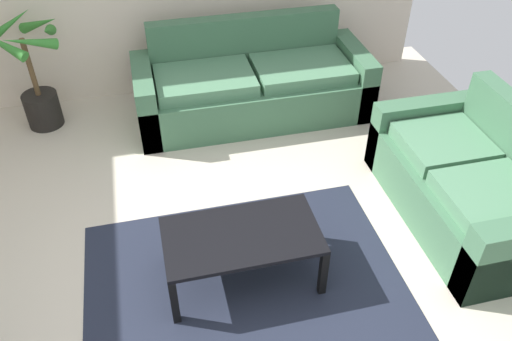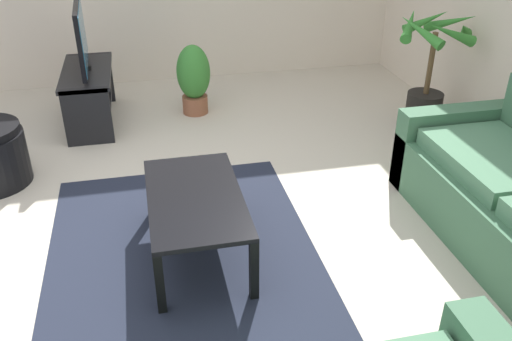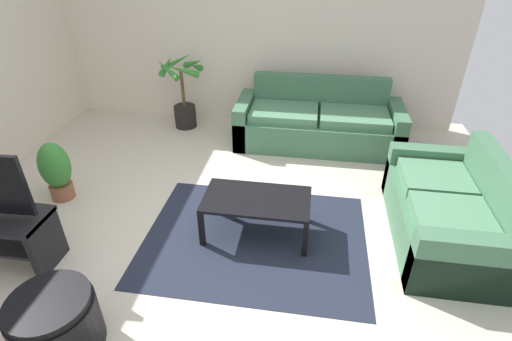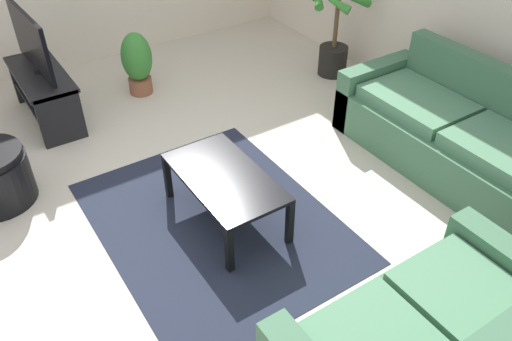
% 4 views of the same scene
% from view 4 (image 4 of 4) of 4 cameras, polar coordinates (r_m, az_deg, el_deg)
% --- Properties ---
extents(ground_plane, '(6.60, 6.60, 0.00)m').
position_cam_4_polar(ground_plane, '(4.47, -8.34, -2.90)').
color(ground_plane, beige).
extents(couch_main, '(2.29, 0.90, 0.90)m').
position_cam_4_polar(couch_main, '(4.92, 21.59, 3.18)').
color(couch_main, '#3F6B4C').
rests_on(couch_main, ground).
extents(tv_stand, '(1.10, 0.45, 0.53)m').
position_cam_4_polar(tv_stand, '(5.69, -22.19, 8.25)').
color(tv_stand, black).
rests_on(tv_stand, ground).
extents(tv, '(1.02, 0.10, 0.61)m').
position_cam_4_polar(tv, '(5.49, -23.41, 12.85)').
color(tv, black).
rests_on(tv, tv_stand).
extents(coffee_table, '(1.04, 0.57, 0.43)m').
position_cam_4_polar(coffee_table, '(4.00, -3.45, -1.18)').
color(coffee_table, black).
rests_on(coffee_table, ground).
extents(area_rug, '(2.20, 1.70, 0.01)m').
position_cam_4_polar(area_rug, '(4.20, -4.44, -5.58)').
color(area_rug, '#1E2333').
rests_on(area_rug, ground).
extents(potted_palm, '(0.73, 0.74, 1.10)m').
position_cam_4_polar(potted_palm, '(6.19, 8.70, 14.66)').
color(potted_palm, black).
rests_on(potted_palm, ground).
extents(potted_plant_small, '(0.33, 0.33, 0.70)m').
position_cam_4_polar(potted_plant_small, '(5.90, -12.87, 11.52)').
color(potted_plant_small, brown).
rests_on(potted_plant_small, ground).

